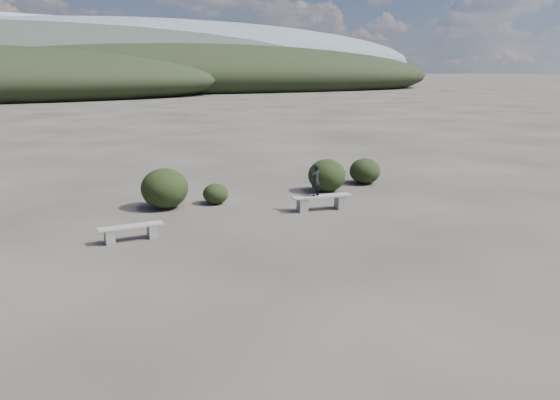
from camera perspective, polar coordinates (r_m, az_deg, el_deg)
ground at (r=11.41m, az=5.04°, el=-9.39°), size 1200.00×1200.00×0.00m
bench_left at (r=14.97m, az=-15.28°, el=-3.19°), size 1.70×0.39×0.42m
bench_right at (r=17.63m, az=4.37°, el=-0.13°), size 2.01×0.72×0.49m
seated_person at (r=17.40m, az=3.75°, el=2.09°), size 0.43×0.35×1.03m
shrub_b at (r=18.19m, az=-11.97°, el=1.20°), size 1.54×1.54×1.32m
shrub_c at (r=18.56m, az=-6.75°, el=0.66°), size 0.86×0.86×0.69m
shrub_d at (r=20.34m, az=4.91°, el=2.58°), size 1.40×1.40×1.22m
shrub_e at (r=21.97m, az=8.86°, el=3.01°), size 1.22×1.22×1.02m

